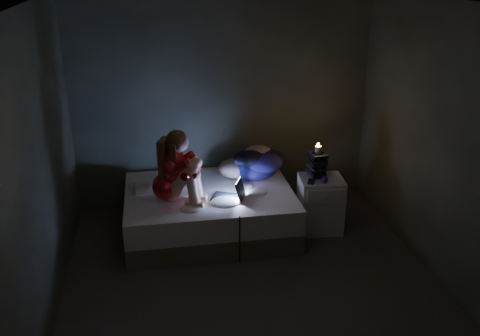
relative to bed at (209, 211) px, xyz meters
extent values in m
cube|color=black|center=(0.29, -1.10, -0.26)|extent=(3.60, 3.80, 0.02)
cube|color=silver|center=(0.29, -1.10, 2.36)|extent=(3.60, 3.80, 0.02)
cube|color=#30362C|center=(0.29, 0.81, 1.05)|extent=(3.60, 0.02, 2.60)
cube|color=#30362C|center=(0.29, -3.01, 1.05)|extent=(3.60, 0.02, 2.60)
cube|color=#30362C|center=(-1.52, -1.10, 1.05)|extent=(0.02, 3.80, 2.60)
cube|color=#30362C|center=(2.10, -1.10, 1.05)|extent=(0.02, 3.80, 2.60)
cube|color=white|center=(-0.58, 0.17, 0.32)|extent=(0.45, 0.32, 0.13)
cube|color=silver|center=(1.25, -0.16, 0.06)|extent=(0.51, 0.47, 0.63)
cylinder|color=beige|center=(1.22, -0.07, 0.69)|extent=(0.07, 0.07, 0.08)
cube|color=black|center=(1.11, -0.25, 0.39)|extent=(0.11, 0.15, 0.01)
sphere|color=navy|center=(1.25, -0.29, 0.42)|extent=(0.08, 0.08, 0.08)
camera|label=1|loc=(-0.57, -5.28, 2.69)|focal=39.14mm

